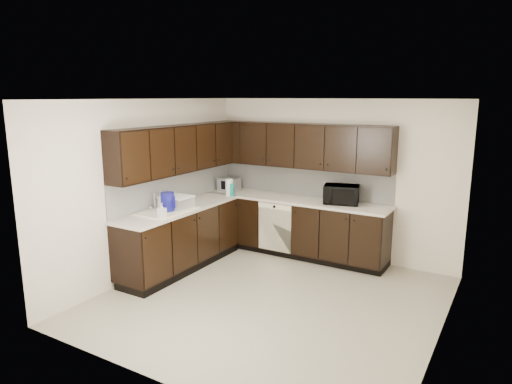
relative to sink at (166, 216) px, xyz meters
The scene contains 20 objects.
floor 1.90m from the sink, ahead, with size 4.00×4.00×0.00m, color #ABA58D.
ceiling 2.33m from the sink, ahead, with size 4.00×4.00×0.00m, color white.
wall_back 2.65m from the sink, 50.13° to the left, with size 4.00×0.02×2.50m, color silver.
wall_left 0.49m from the sink, behind, with size 0.02×4.00×2.50m, color silver.
wall_right 3.70m from the sink, ahead, with size 0.02×4.00×2.50m, color silver.
wall_front 2.63m from the sink, 49.77° to the right, with size 4.00×0.02×2.50m, color silver.
lower_cabinets 1.39m from the sink, 58.99° to the left, with size 3.00×2.80×0.90m.
countertop 1.31m from the sink, 59.01° to the left, with size 3.03×2.83×0.04m.
backsplash 1.44m from the sink, 70.83° to the left, with size 3.00×2.80×0.48m.
upper_cabinets 1.61m from the sink, 64.56° to the left, with size 3.00×2.80×0.70m.
dishwasher 1.76m from the sink, 55.40° to the left, with size 0.58×0.04×0.78m.
sink is the anchor object (origin of this frame).
microwave 2.61m from the sink, 41.40° to the left, with size 0.52×0.35×0.29m, color black.
soap_bottle_a 0.39m from the sink, 56.96° to the right, with size 0.09×0.10×0.21m, color gray.
soap_bottle_b 0.25m from the sink, 157.64° to the left, with size 0.10×0.10×0.27m, color gray.
toaster_oven 1.71m from the sink, 92.33° to the left, with size 0.35×0.26×0.22m, color #B3B3B5.
storage_bin 0.27m from the sink, 94.09° to the left, with size 0.46×0.34×0.18m, color white.
blue_pitcher 0.20m from the sink, ahead, with size 0.19×0.19×0.28m, color #11109A.
teal_tumbler 1.39m from the sink, 81.61° to the left, with size 0.09×0.09×0.20m, color #0C867A.
paper_towel_roll 1.39m from the sink, 83.35° to the left, with size 0.12×0.12×0.27m, color white.
Camera 1 is at (2.58, -4.73, 2.54)m, focal length 32.00 mm.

